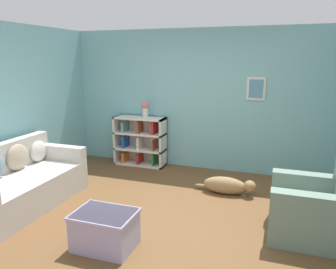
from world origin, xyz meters
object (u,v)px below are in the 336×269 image
object	(u,v)px
dog	(227,185)
coffee_table	(105,229)
recliner_chair	(317,208)
bookshelf	(140,141)
couch	(19,184)
vase	(145,108)

from	to	relation	value
dog	coffee_table	bearing A→B (deg)	-118.41
recliner_chair	coffee_table	world-z (taller)	recliner_chair
coffee_table	dog	size ratio (longest dim) A/B	0.70
coffee_table	dog	distance (m)	2.20
bookshelf	coffee_table	size ratio (longest dim) A/B	1.50
couch	bookshelf	xyz separation A→B (m)	(0.86, 2.32, 0.14)
coffee_table	dog	xyz separation A→B (m)	(1.05, 1.93, -0.08)
couch	recliner_chair	bearing A→B (deg)	7.05
recliner_chair	coffee_table	size ratio (longest dim) A/B	1.58
bookshelf	dog	world-z (taller)	bookshelf
recliner_chair	vase	distance (m)	3.53
couch	bookshelf	world-z (taller)	bookshelf
vase	bookshelf	bearing A→B (deg)	169.39
vase	dog	bearing A→B (deg)	-27.20
bookshelf	vase	distance (m)	0.67
recliner_chair	coffee_table	bearing A→B (deg)	-155.39
couch	coffee_table	world-z (taller)	couch
coffee_table	bookshelf	bearing A→B (deg)	106.20
coffee_table	dog	bearing A→B (deg)	61.59
bookshelf	recliner_chair	world-z (taller)	recliner_chair
coffee_table	recliner_chair	bearing A→B (deg)	24.61
couch	vase	world-z (taller)	vase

